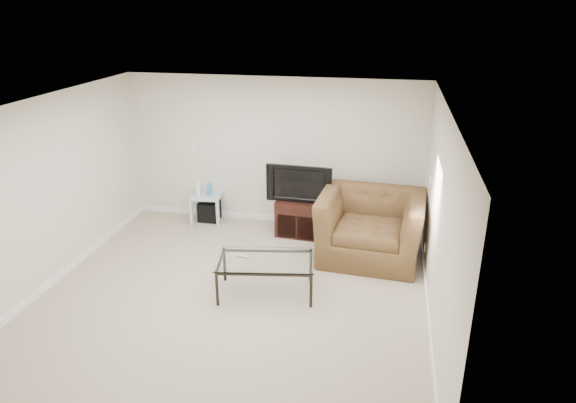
% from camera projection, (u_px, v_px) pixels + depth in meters
% --- Properties ---
extents(floor, '(5.00, 5.00, 0.00)m').
position_uv_depth(floor, '(233.00, 295.00, 6.76)').
color(floor, tan).
rests_on(floor, ground).
extents(ceiling, '(5.00, 5.00, 0.00)m').
position_uv_depth(ceiling, '(224.00, 106.00, 5.85)').
color(ceiling, white).
rests_on(ceiling, ground).
extents(wall_back, '(5.00, 0.02, 2.50)m').
position_uv_depth(wall_back, '(274.00, 152.00, 8.59)').
color(wall_back, silver).
rests_on(wall_back, ground).
extents(wall_left, '(0.02, 5.00, 2.50)m').
position_uv_depth(wall_left, '(47.00, 193.00, 6.76)').
color(wall_left, silver).
rests_on(wall_left, ground).
extents(wall_right, '(0.02, 5.00, 2.50)m').
position_uv_depth(wall_right, '(439.00, 223.00, 5.85)').
color(wall_right, silver).
rests_on(wall_right, ground).
extents(plate_back, '(0.12, 0.02, 0.12)m').
position_uv_depth(plate_back, '(195.00, 148.00, 8.83)').
color(plate_back, white).
rests_on(plate_back, wall_back).
extents(plate_right_switch, '(0.02, 0.09, 0.13)m').
position_uv_depth(plate_right_switch, '(430.00, 179.00, 7.31)').
color(plate_right_switch, white).
rests_on(plate_right_switch, wall_right).
extents(plate_right_outlet, '(0.02, 0.08, 0.12)m').
position_uv_depth(plate_right_outlet, '(425.00, 248.00, 7.38)').
color(plate_right_outlet, white).
rests_on(plate_right_outlet, wall_right).
extents(tv_stand, '(0.78, 0.57, 0.62)m').
position_uv_depth(tv_stand, '(300.00, 217.00, 8.42)').
color(tv_stand, black).
rests_on(tv_stand, floor).
extents(dvd_player, '(0.41, 0.30, 0.05)m').
position_uv_depth(dvd_player, '(300.00, 206.00, 8.31)').
color(dvd_player, black).
rests_on(dvd_player, tv_stand).
extents(television, '(0.99, 0.24, 0.61)m').
position_uv_depth(television, '(300.00, 182.00, 8.17)').
color(television, black).
rests_on(television, tv_stand).
extents(side_table, '(0.58, 0.58, 0.49)m').
position_uv_depth(side_table, '(207.00, 207.00, 8.97)').
color(side_table, silver).
rests_on(side_table, floor).
extents(subwoofer, '(0.34, 0.34, 0.33)m').
position_uv_depth(subwoofer, '(209.00, 211.00, 9.01)').
color(subwoofer, black).
rests_on(subwoofer, floor).
extents(game_console, '(0.09, 0.17, 0.23)m').
position_uv_depth(game_console, '(199.00, 188.00, 8.82)').
color(game_console, white).
rests_on(game_console, side_table).
extents(game_case, '(0.06, 0.15, 0.19)m').
position_uv_depth(game_case, '(209.00, 189.00, 8.82)').
color(game_case, '#337FCC').
rests_on(game_case, side_table).
extents(recliner, '(1.58, 1.09, 1.32)m').
position_uv_depth(recliner, '(371.00, 216.00, 7.55)').
color(recliner, '#523421').
rests_on(recliner, floor).
extents(coffee_table, '(1.37, 0.91, 0.50)m').
position_uv_depth(coffee_table, '(266.00, 276.00, 6.72)').
color(coffee_table, black).
rests_on(coffee_table, floor).
extents(remote, '(0.21, 0.10, 0.02)m').
position_uv_depth(remote, '(243.00, 256.00, 6.68)').
color(remote, '#B2B2B7').
rests_on(remote, coffee_table).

